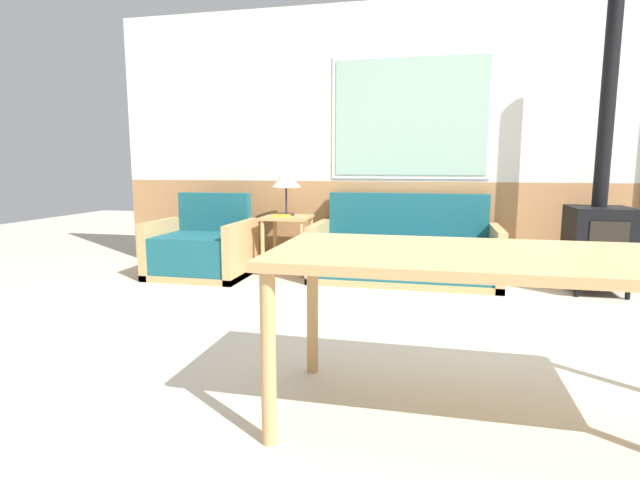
{
  "coord_description": "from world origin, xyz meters",
  "views": [
    {
      "loc": [
        -0.16,
        -2.59,
        1.09
      ],
      "look_at": [
        -1.02,
        1.13,
        0.52
      ],
      "focal_mm": 28.0,
      "sensor_mm": 36.0,
      "label": 1
    }
  ],
  "objects": [
    {
      "name": "couch",
      "position": [
        -0.43,
        2.17,
        0.24
      ],
      "size": [
        1.74,
        0.82,
        0.81
      ],
      "color": "tan",
      "rests_on": "ground_plane"
    },
    {
      "name": "armchair",
      "position": [
        -2.4,
        1.9,
        0.25
      ],
      "size": [
        0.93,
        0.76,
        0.81
      ],
      "rotation": [
        0.0,
        0.0,
        0.18
      ],
      "color": "tan",
      "rests_on": "ground_plane"
    },
    {
      "name": "ground_plane",
      "position": [
        0.0,
        0.0,
        0.0
      ],
      "size": [
        16.0,
        16.0,
        0.0
      ],
      "primitive_type": "plane",
      "color": "beige"
    },
    {
      "name": "wood_stove",
      "position": [
        1.21,
        2.06,
        0.58
      ],
      "size": [
        0.48,
        0.52,
        2.43
      ],
      "color": "black",
      "rests_on": "ground_plane"
    },
    {
      "name": "table_lamp",
      "position": [
        -1.64,
        2.29,
        0.95
      ],
      "size": [
        0.3,
        0.3,
        0.47
      ],
      "color": "#262628",
      "rests_on": "side_table"
    },
    {
      "name": "wall_back",
      "position": [
        -0.02,
        2.63,
        1.36
      ],
      "size": [
        7.2,
        0.09,
        2.7
      ],
      "color": "#AD7A4C",
      "rests_on": "ground_plane"
    },
    {
      "name": "book_stack",
      "position": [
        -1.64,
        2.14,
        0.59
      ],
      "size": [
        0.17,
        0.15,
        0.02
      ],
      "color": "gold",
      "rests_on": "side_table"
    },
    {
      "name": "side_table",
      "position": [
        -1.61,
        2.21,
        0.46
      ],
      "size": [
        0.46,
        0.46,
        0.58
      ],
      "color": "tan",
      "rests_on": "ground_plane"
    },
    {
      "name": "dining_table",
      "position": [
        0.14,
        -0.48,
        0.67
      ],
      "size": [
        1.94,
        0.83,
        0.74
      ],
      "color": "tan",
      "rests_on": "ground_plane"
    }
  ]
}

